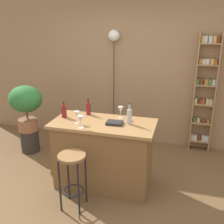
{
  "coord_description": "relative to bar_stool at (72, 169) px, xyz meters",
  "views": [
    {
      "loc": [
        1.0,
        -2.82,
        2.22
      ],
      "look_at": [
        0.05,
        0.55,
        1.01
      ],
      "focal_mm": 42.62,
      "sensor_mm": 36.0,
      "label": 1
    }
  ],
  "objects": [
    {
      "name": "cookbook",
      "position": [
        0.38,
        0.55,
        0.43
      ],
      "size": [
        0.21,
        0.16,
        0.03
      ],
      "primitive_type": "cube",
      "rotation": [
        0.0,
        0.0,
        0.03
      ],
      "color": "black",
      "rests_on": "kitchen_counter"
    },
    {
      "name": "spice_shelf",
      "position": [
        1.55,
        2.08,
        0.51
      ],
      "size": [
        0.35,
        0.14,
        2.05
      ],
      "color": "#A87F51",
      "rests_on": "ground"
    },
    {
      "name": "bottle_wine_red",
      "position": [
        0.56,
        0.6,
        0.52
      ],
      "size": [
        0.06,
        0.06,
        0.28
      ],
      "color": "#B2B2B7",
      "rests_on": "kitchen_counter"
    },
    {
      "name": "plant_stool",
      "position": [
        -1.36,
        1.19,
        -0.34
      ],
      "size": [
        0.32,
        0.32,
        0.4
      ],
      "primitive_type": "cylinder",
      "color": "#2D2823",
      "rests_on": "ground"
    },
    {
      "name": "bar_stool",
      "position": [
        0.0,
        0.0,
        0.0
      ],
      "size": [
        0.33,
        0.33,
        0.73
      ],
      "color": "black",
      "rests_on": "ground"
    },
    {
      "name": "kitchen_counter",
      "position": [
        0.22,
        0.57,
        -0.06
      ],
      "size": [
        1.38,
        0.68,
        0.95
      ],
      "color": "brown",
      "rests_on": "ground"
    },
    {
      "name": "wine_glass_center",
      "position": [
        0.01,
        0.3,
        0.53
      ],
      "size": [
        0.07,
        0.07,
        0.16
      ],
      "color": "silver",
      "rests_on": "kitchen_counter"
    },
    {
      "name": "potted_plant",
      "position": [
        -1.36,
        1.19,
        0.37
      ],
      "size": [
        0.57,
        0.51,
        0.8
      ],
      "color": "#935B3D",
      "rests_on": "plant_stool"
    },
    {
      "name": "bottle_soda_blue",
      "position": [
        -0.37,
        0.61,
        0.5
      ],
      "size": [
        0.07,
        0.07,
        0.23
      ],
      "color": "maroon",
      "rests_on": "kitchen_counter"
    },
    {
      "name": "wine_glass_left",
      "position": [
        -0.11,
        0.45,
        0.53
      ],
      "size": [
        0.07,
        0.07,
        0.16
      ],
      "color": "silver",
      "rests_on": "kitchen_counter"
    },
    {
      "name": "back_wall",
      "position": [
        0.22,
        2.22,
        0.86
      ],
      "size": [
        6.4,
        0.1,
        2.8
      ],
      "primitive_type": "cube",
      "color": "#997551",
      "rests_on": "ground"
    },
    {
      "name": "bottle_sauce_amber",
      "position": [
        -0.08,
        0.81,
        0.5
      ],
      "size": [
        0.07,
        0.07,
        0.24
      ],
      "color": "maroon",
      "rests_on": "kitchen_counter"
    },
    {
      "name": "ground",
      "position": [
        0.22,
        0.27,
        -0.54
      ],
      "size": [
        12.0,
        12.0,
        0.0
      ],
      "primitive_type": "plane",
      "color": "brown"
    },
    {
      "name": "pendant_globe_light",
      "position": [
        -0.06,
        2.11,
        1.41
      ],
      "size": [
        0.2,
        0.2,
        2.08
      ],
      "color": "black",
      "rests_on": "ground"
    },
    {
      "name": "wine_glass_right",
      "position": [
        0.39,
        0.79,
        0.53
      ],
      "size": [
        0.07,
        0.07,
        0.16
      ],
      "color": "silver",
      "rests_on": "kitchen_counter"
    }
  ]
}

